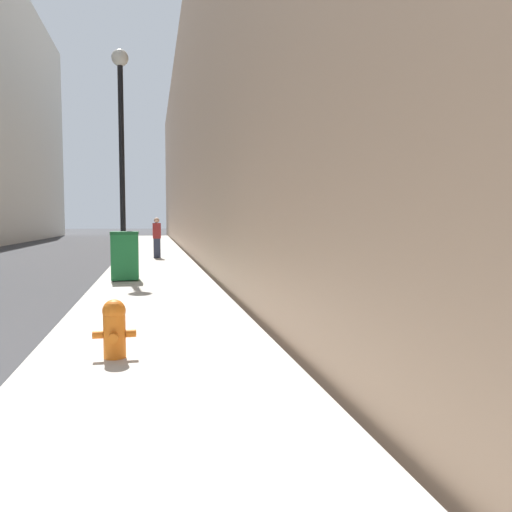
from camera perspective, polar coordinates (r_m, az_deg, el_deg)
sidewalk_right at (r=22.89m, az=-11.60°, el=-0.17°), size 3.05×60.00×0.14m
building_right_stone at (r=32.13m, az=2.24°, el=12.65°), size 12.00×60.00×13.02m
fire_hydrant at (r=6.11m, az=-15.89°, el=-7.85°), size 0.50×0.38×0.69m
trash_bin at (r=13.77m, az=-14.74°, el=0.07°), size 0.72×0.66×1.31m
lamppost at (r=16.42m, az=-15.14°, el=13.50°), size 0.51×0.51×6.83m
pedestrian_on_sidewalk at (r=21.58m, az=-11.26°, el=2.05°), size 0.35×0.23×1.71m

